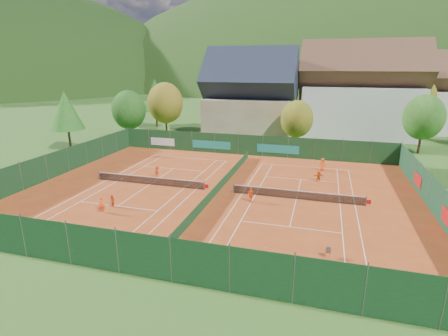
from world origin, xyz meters
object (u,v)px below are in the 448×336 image
player_left_mid (112,201)px  player_right_far_b (319,176)px  ball_hopper (328,250)px  player_right_near (251,195)px  player_left_near (102,205)px  player_right_far_a (322,164)px  hotel_block_a (360,96)px  player_left_far (157,172)px  hotel_block_b (433,98)px  chalet (251,100)px

player_left_mid → player_right_far_b: size_ratio=0.94×
player_left_mid → ball_hopper: bearing=12.6°
player_right_near → player_left_near: bearing=159.0°
player_left_near → player_right_far_a: 26.65m
player_right_near → hotel_block_a: bearing=24.9°
player_left_mid → player_right_far_a: bearing=66.8°
player_right_far_a → player_left_mid: bearing=51.0°
ball_hopper → player_left_mid: size_ratio=0.66×
player_left_near → player_left_far: player_left_near is taller
player_left_far → player_left_mid: bearing=121.6°
player_right_far_a → hotel_block_b: bearing=-113.2°
ball_hopper → player_right_near: (-7.18, 8.45, 0.18)m
player_left_mid → player_left_far: 9.21m
hotel_block_b → player_right_near: 53.24m
player_left_mid → player_right_far_b: player_right_far_b is taller
hotel_block_a → player_left_far: (-24.28, -33.55, -6.65)m
player_right_far_a → ball_hopper: bearing=99.4°
player_right_near → player_right_far_a: player_right_far_a is taller
ball_hopper → player_left_mid: 19.63m
hotel_block_b → player_left_mid: 63.86m
hotel_block_a → player_left_mid: size_ratio=17.70×
hotel_block_b → player_left_near: (-38.49, -52.06, -5.88)m
player_left_near → player_right_far_b: size_ratio=1.14×
ball_hopper → player_left_mid: (-19.29, 3.67, 0.05)m
player_left_near → player_right_far_a: (18.79, 18.91, 0.05)m
hotel_block_b → player_left_mid: hotel_block_b is taller
hotel_block_b → player_right_far_b: size_ratio=13.26×
player_right_far_a → player_right_near: bearing=70.7°
player_right_far_a → player_left_far: bearing=31.8°
chalet → hotel_block_a: size_ratio=0.75×
player_right_far_b → ball_hopper: bearing=85.9°
player_right_near → ball_hopper: bearing=-97.0°
player_right_far_a → player_right_far_b: 4.72m
hotel_block_a → player_right_far_b: bearing=-101.5°
chalet → player_right_far_a: (13.29, -19.15, -5.83)m
hotel_block_a → player_right_near: hotel_block_a is taller
player_left_far → player_right_far_a: player_right_far_a is taller
ball_hopper → player_left_far: (-19.27, 12.88, 0.17)m
hotel_block_b → player_left_far: bearing=-132.7°
chalet → player_left_near: 38.90m
hotel_block_a → ball_hopper: (-5.01, -46.43, -6.83)m
ball_hopper → player_left_far: bearing=146.2°
player_left_far → hotel_block_a: bearing=-94.2°
player_left_far → player_right_near: player_right_near is taller
chalet → player_left_near: size_ratio=10.90×
ball_hopper → chalet: bearing=109.1°
chalet → player_right_near: 33.22m
chalet → hotel_block_a: (19.00, 6.00, 0.76)m
player_left_near → hotel_block_a: bearing=25.7°
player_right_far_a → player_right_far_b: size_ratio=1.22×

